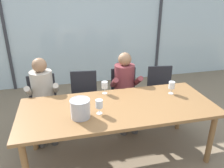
% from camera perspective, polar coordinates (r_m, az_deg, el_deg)
% --- Properties ---
extents(ground, '(14.00, 14.00, 0.00)m').
position_cam_1_polar(ground, '(3.97, -2.20, -8.50)').
color(ground, '#847056').
extents(window_glass_panel, '(7.60, 0.03, 2.60)m').
position_cam_1_polar(window_glass_panel, '(5.11, -6.28, 14.22)').
color(window_glass_panel, silver).
rests_on(window_glass_panel, ground).
extents(window_mullion_left, '(0.06, 0.06, 2.60)m').
position_cam_1_polar(window_mullion_left, '(5.16, -25.87, 12.20)').
color(window_mullion_left, '#38383D').
rests_on(window_mullion_left, ground).
extents(window_mullion_right, '(0.06, 0.06, 2.60)m').
position_cam_1_polar(window_mullion_right, '(5.57, 12.08, 14.60)').
color(window_mullion_right, '#38383D').
rests_on(window_mullion_right, ground).
extents(hillside_vineyard, '(13.60, 2.40, 2.16)m').
position_cam_1_polar(hillside_vineyard, '(9.13, -9.74, 16.57)').
color(hillside_vineyard, '#477A38').
rests_on(hillside_vineyard, ground).
extents(dining_table, '(2.40, 0.98, 0.76)m').
position_cam_1_polar(dining_table, '(2.78, 1.69, -6.94)').
color(dining_table, olive).
rests_on(dining_table, ground).
extents(chair_near_curtain, '(0.49, 0.49, 0.88)m').
position_cam_1_polar(chair_near_curtain, '(3.62, -17.23, -3.73)').
color(chair_near_curtain, '#232328').
rests_on(chair_near_curtain, ground).
extents(chair_left_of_center, '(0.49, 0.49, 0.88)m').
position_cam_1_polar(chair_left_of_center, '(3.62, -7.15, -2.75)').
color(chair_left_of_center, '#232328').
rests_on(chair_left_of_center, ground).
extents(chair_center, '(0.44, 0.44, 0.88)m').
position_cam_1_polar(chair_center, '(3.74, 3.29, -1.74)').
color(chair_center, '#232328').
rests_on(chair_center, ground).
extents(chair_right_of_center, '(0.49, 0.49, 0.88)m').
position_cam_1_polar(chair_right_of_center, '(3.91, 12.39, -1.11)').
color(chair_right_of_center, '#232328').
rests_on(chair_right_of_center, ground).
extents(person_beige_jumper, '(0.48, 0.62, 1.20)m').
position_cam_1_polar(person_beige_jumper, '(3.40, -17.39, -2.30)').
color(person_beige_jumper, '#B7AD9E').
rests_on(person_beige_jumper, ground).
extents(person_maroon_top, '(0.48, 0.62, 1.20)m').
position_cam_1_polar(person_maroon_top, '(3.51, 3.45, -0.35)').
color(person_maroon_top, brown).
rests_on(person_maroon_top, ground).
extents(ice_bucket_primary, '(0.23, 0.23, 0.22)m').
position_cam_1_polar(ice_bucket_primary, '(2.49, -8.17, -6.21)').
color(ice_bucket_primary, '#B7B7BC').
rests_on(ice_bucket_primary, dining_table).
extents(wine_glass_by_left_taster, '(0.08, 0.08, 0.17)m').
position_cam_1_polar(wine_glass_by_left_taster, '(3.02, -1.91, -0.40)').
color(wine_glass_by_left_taster, silver).
rests_on(wine_glass_by_left_taster, dining_table).
extents(wine_glass_near_bucket, '(0.08, 0.08, 0.17)m').
position_cam_1_polar(wine_glass_near_bucket, '(3.12, 15.13, -0.41)').
color(wine_glass_near_bucket, silver).
rests_on(wine_glass_near_bucket, dining_table).
extents(wine_glass_center_pour, '(0.08, 0.08, 0.17)m').
position_cam_1_polar(wine_glass_center_pour, '(2.54, -3.33, -5.28)').
color(wine_glass_center_pour, silver).
rests_on(wine_glass_center_pour, dining_table).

